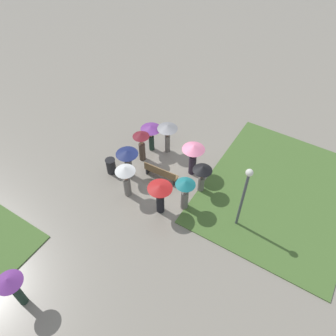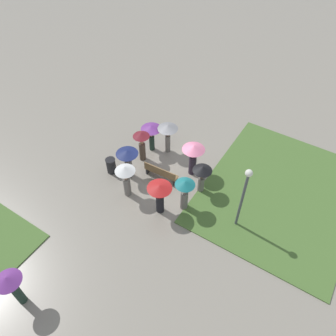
{
  "view_description": "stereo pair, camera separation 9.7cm",
  "coord_description": "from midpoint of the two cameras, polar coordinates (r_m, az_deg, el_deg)",
  "views": [
    {
      "loc": [
        -6.43,
        10.25,
        13.11
      ],
      "look_at": [
        -0.2,
        0.26,
        0.75
      ],
      "focal_mm": 35.0,
      "sensor_mm": 36.0,
      "label": 1
    },
    {
      "loc": [
        -6.51,
        10.19,
        13.11
      ],
      "look_at": [
        -0.2,
        0.26,
        0.75
      ],
      "focal_mm": 35.0,
      "sensor_mm": 36.0,
      "label": 2
    }
  ],
  "objects": [
    {
      "name": "crowd_person_maroon",
      "position": [
        17.77,
        -4.45,
        4.61
      ],
      "size": [
        0.91,
        0.91,
        1.93
      ],
      "rotation": [
        0.0,
        0.0,
        6.09
      ],
      "color": "#47382D",
      "rests_on": "ground_plane"
    },
    {
      "name": "crowd_person_teal",
      "position": [
        15.38,
        3.11,
        -3.9
      ],
      "size": [
        0.95,
        0.95,
        1.93
      ],
      "rotation": [
        0.0,
        0.0,
        5.92
      ],
      "color": "slate",
      "rests_on": "ground_plane"
    },
    {
      "name": "lamp_post",
      "position": [
        14.2,
        13.32,
        -3.95
      ],
      "size": [
        0.32,
        0.32,
        3.73
      ],
      "color": "#474C51",
      "rests_on": "ground_plane"
    },
    {
      "name": "ground_plane",
      "position": [
        17.84,
        0.08,
        -0.9
      ],
      "size": [
        90.0,
        90.0,
        0.0
      ],
      "primitive_type": "plane",
      "color": "gray"
    },
    {
      "name": "crowd_person_purple",
      "position": [
        18.33,
        -2.77,
        6.41
      ],
      "size": [
        1.16,
        1.16,
        1.73
      ],
      "rotation": [
        0.0,
        0.0,
        5.5
      ],
      "color": "#1E3328",
      "rests_on": "ground_plane"
    },
    {
      "name": "crowd_person_red",
      "position": [
        15.24,
        -1.27,
        -4.46
      ],
      "size": [
        1.18,
        1.18,
        1.87
      ],
      "rotation": [
        0.0,
        0.0,
        5.58
      ],
      "color": "black",
      "rests_on": "ground_plane"
    },
    {
      "name": "crowd_person_pink",
      "position": [
        16.9,
        4.59,
        2.53
      ],
      "size": [
        1.18,
        1.18,
        1.98
      ],
      "rotation": [
        0.0,
        0.0,
        1.49
      ],
      "color": "#2D2333",
      "rests_on": "ground_plane"
    },
    {
      "name": "lawn_patch_near",
      "position": [
        17.89,
        18.97,
        -4.0
      ],
      "size": [
        7.21,
        8.99,
        0.06
      ],
      "color": "#4C7033",
      "rests_on": "ground_plane"
    },
    {
      "name": "crowd_person_navy",
      "position": [
        16.92,
        -6.88,
        1.64
      ],
      "size": [
        1.15,
        1.15,
        1.84
      ],
      "rotation": [
        0.0,
        0.0,
        1.65
      ],
      "color": "slate",
      "rests_on": "ground_plane"
    },
    {
      "name": "crowd_person_grey",
      "position": [
        18.09,
        0.11,
        6.48
      ],
      "size": [
        1.13,
        1.13,
        1.91
      ],
      "rotation": [
        0.0,
        0.0,
        0.51
      ],
      "color": "slate",
      "rests_on": "ground_plane"
    },
    {
      "name": "crowd_person_white",
      "position": [
        15.97,
        -7.21,
        -1.28
      ],
      "size": [
        1.0,
        1.0,
        1.99
      ],
      "rotation": [
        0.0,
        0.0,
        1.64
      ],
      "color": "slate",
      "rests_on": "ground_plane"
    },
    {
      "name": "park_bench",
      "position": [
        17.23,
        -1.11,
        -0.79
      ],
      "size": [
        1.89,
        0.51,
        0.9
      ],
      "rotation": [
        0.0,
        0.0,
        0.05
      ],
      "color": "brown",
      "rests_on": "ground_plane"
    },
    {
      "name": "lone_walker_far_path",
      "position": [
        13.97,
        -25.52,
        -17.82
      ],
      "size": [
        1.02,
        1.02,
        2.01
      ],
      "rotation": [
        0.0,
        0.0,
        2.15
      ],
      "color": "#1E3328",
      "rests_on": "ground_plane"
    },
    {
      "name": "crowd_person_black",
      "position": [
        16.18,
        6.12,
        -0.98
      ],
      "size": [
        0.97,
        0.97,
        1.75
      ],
      "rotation": [
        0.0,
        0.0,
        5.52
      ],
      "color": "slate",
      "rests_on": "ground_plane"
    },
    {
      "name": "trash_bin",
      "position": [
        17.85,
        -9.72,
        0.42
      ],
      "size": [
        0.54,
        0.54,
        0.91
      ],
      "color": "#232326",
      "rests_on": "ground_plane"
    }
  ]
}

